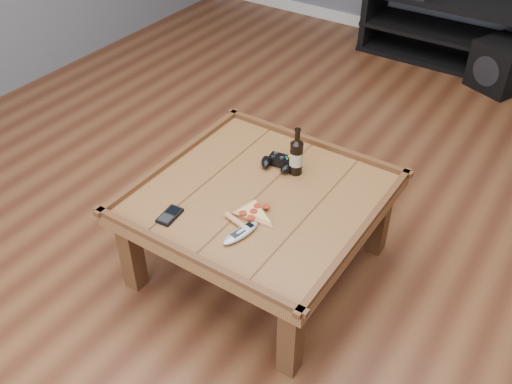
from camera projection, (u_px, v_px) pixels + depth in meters
The scene contains 10 objects.
ground at pixel (260, 265), 2.80m from camera, with size 6.00×6.00×0.00m, color #462314.
baseboard at pixel (457, 45), 4.72m from camera, with size 5.00×0.02×0.10m, color silver.
coffee_table at pixel (260, 204), 2.55m from camera, with size 1.03×1.03×0.48m.
media_console at pixel (453, 32), 4.44m from camera, with size 1.40×0.45×0.50m.
beer_bottle at pixel (296, 156), 2.58m from camera, with size 0.06×0.06×0.24m.
game_controller at pixel (278, 163), 2.66m from camera, with size 0.19×0.14×0.05m.
pizza_slice at pixel (251, 214), 2.39m from camera, with size 0.20×0.28×0.03m.
smartphone at pixel (170, 215), 2.39m from camera, with size 0.08×0.12×0.02m.
remote_control at pixel (241, 233), 2.29m from camera, with size 0.09×0.19×0.03m.
subwoofer at pixel (502, 66), 4.14m from camera, with size 0.46×0.46×0.35m.
Camera 1 is at (1.07, -1.65, 2.01)m, focal length 40.00 mm.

